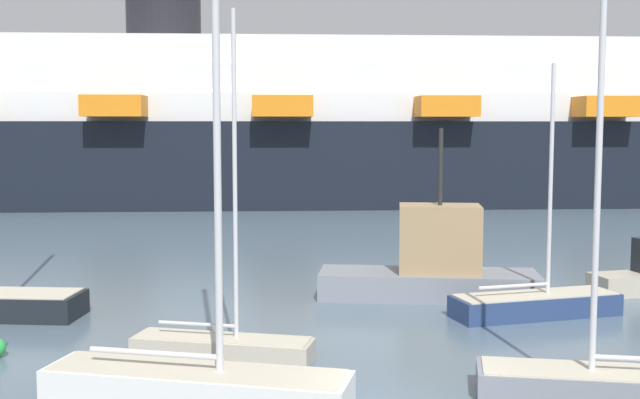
{
  "coord_description": "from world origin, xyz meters",
  "views": [
    {
      "loc": [
        -3.67,
        -16.59,
        6.32
      ],
      "look_at": [
        0.0,
        16.74,
        3.18
      ],
      "focal_mm": 44.38,
      "sensor_mm": 36.0,
      "label": 1
    }
  ],
  "objects_px": {
    "sailboat_0": "(536,302)",
    "sailboat_2": "(197,372)",
    "sailboat_4": "(223,341)",
    "fishing_boat_0": "(433,265)",
    "sailboat_3": "(613,378)",
    "cruise_ship": "(421,129)"
  },
  "relations": [
    {
      "from": "sailboat_4",
      "to": "fishing_boat_0",
      "type": "xyz_separation_m",
      "value": [
        7.57,
        6.73,
        0.75
      ]
    },
    {
      "from": "sailboat_4",
      "to": "fishing_boat_0",
      "type": "height_order",
      "value": "sailboat_4"
    },
    {
      "from": "sailboat_0",
      "to": "sailboat_3",
      "type": "distance_m",
      "value": 8.06
    },
    {
      "from": "sailboat_0",
      "to": "cruise_ship",
      "type": "xyz_separation_m",
      "value": [
        5.95,
        41.04,
        5.6
      ]
    },
    {
      "from": "sailboat_0",
      "to": "sailboat_2",
      "type": "bearing_deg",
      "value": -157.22
    },
    {
      "from": "fishing_boat_0",
      "to": "sailboat_0",
      "type": "bearing_deg",
      "value": -37.02
    },
    {
      "from": "sailboat_0",
      "to": "sailboat_4",
      "type": "bearing_deg",
      "value": -170.41
    },
    {
      "from": "sailboat_3",
      "to": "cruise_ship",
      "type": "height_order",
      "value": "cruise_ship"
    },
    {
      "from": "sailboat_3",
      "to": "fishing_boat_0",
      "type": "height_order",
      "value": "sailboat_3"
    },
    {
      "from": "cruise_ship",
      "to": "fishing_boat_0",
      "type": "bearing_deg",
      "value": -99.9
    },
    {
      "from": "sailboat_0",
      "to": "cruise_ship",
      "type": "height_order",
      "value": "cruise_ship"
    },
    {
      "from": "sailboat_4",
      "to": "sailboat_3",
      "type": "bearing_deg",
      "value": -7.22
    },
    {
      "from": "sailboat_4",
      "to": "cruise_ship",
      "type": "relative_size",
      "value": 0.08
    },
    {
      "from": "fishing_boat_0",
      "to": "sailboat_3",
      "type": "bearing_deg",
      "value": -70.78
    },
    {
      "from": "sailboat_0",
      "to": "cruise_ship",
      "type": "distance_m",
      "value": 41.85
    },
    {
      "from": "sailboat_3",
      "to": "sailboat_4",
      "type": "relative_size",
      "value": 1.14
    },
    {
      "from": "sailboat_2",
      "to": "fishing_boat_0",
      "type": "xyz_separation_m",
      "value": [
        8.12,
        10.04,
        0.54
      ]
    },
    {
      "from": "sailboat_0",
      "to": "sailboat_4",
      "type": "xyz_separation_m",
      "value": [
        -10.28,
        -3.63,
        -0.0
      ]
    },
    {
      "from": "sailboat_0",
      "to": "sailboat_4",
      "type": "height_order",
      "value": "sailboat_4"
    },
    {
      "from": "sailboat_3",
      "to": "cruise_ship",
      "type": "bearing_deg",
      "value": -82.77
    },
    {
      "from": "sailboat_3",
      "to": "sailboat_4",
      "type": "bearing_deg",
      "value": -10.05
    },
    {
      "from": "fishing_boat_0",
      "to": "sailboat_4",
      "type": "bearing_deg",
      "value": -126.56
    }
  ]
}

